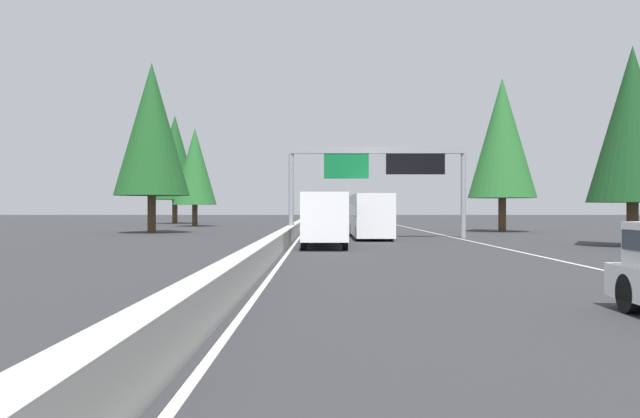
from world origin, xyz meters
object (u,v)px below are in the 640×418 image
Objects in this scene: conifer_left_mid at (195,167)px; conifer_left_far at (175,158)px; conifer_right_near at (633,124)px; box_truck_mid_right at (324,218)px; minivan_near_center at (349,218)px; sign_gantry_overhead at (380,165)px; bus_mid_left at (370,214)px; conifer_right_mid at (502,138)px; conifer_left_near at (152,129)px.

conifer_left_far is (14.63, 5.50, 2.14)m from conifer_left_mid.
box_truck_mid_right is at bearing 91.96° from conifer_right_near.
box_truck_mid_right is 1.70× the size of minivan_near_center.
sign_gantry_overhead is at bearing -178.38° from minivan_near_center.
bus_mid_left is 0.82× the size of conifer_right_mid.
bus_mid_left is 0.99× the size of conifer_left_mid.
sign_gantry_overhead is 1.10× the size of bus_mid_left.
conifer_left_far is (46.54, 23.96, 7.51)m from bus_mid_left.
conifer_left_mid is (42.84, 32.30, 0.28)m from conifer_right_near.
conifer_left_mid reaches higher than conifer_right_near.
sign_gantry_overhead is 0.84× the size of conifer_left_far.
conifer_left_mid is 0.77× the size of conifer_left_far.
minivan_near_center is 29.54m from conifer_left_far.
bus_mid_left is at bearing -179.65° from minivan_near_center.
box_truck_mid_right is at bearing 160.49° from sign_gantry_overhead.
conifer_left_near is at bearing 34.41° from box_truck_mid_right.
conifer_right_near is 38.39m from conifer_left_near.
conifer_left_far is at bearing 47.87° from conifer_right_mid.
sign_gantry_overhead is at bearing -118.58° from conifer_left_near.
minivan_near_center is at bearing 0.35° from bus_mid_left.
conifer_left_far is (15.46, 23.77, 8.27)m from minivan_near_center.
conifer_right_near is 0.80× the size of conifer_right_mid.
conifer_right_mid is 0.95× the size of conifer_left_near.
box_truck_mid_right is (-11.38, 4.03, -3.60)m from sign_gantry_overhead.
conifer_right_mid is 36.64m from conifer_left_mid.
conifer_left_mid is (18.77, 31.43, -1.43)m from conifer_right_mid.
conifer_left_far is (46.68, 24.65, 4.01)m from sign_gantry_overhead.
conifer_left_mid is at bearing -159.40° from conifer_left_far.
conifer_right_near is 53.66m from conifer_left_mid.
box_truck_mid_right is 0.58× the size of conifer_left_near.
conifer_left_near is 0.97× the size of conifer_left_far.
conifer_right_mid is at bearing -120.85° from conifer_left_mid.
conifer_right_near is at bearing -123.34° from conifer_left_near.
minivan_near_center is at bearing 36.27° from conifer_right_mid.
conifer_left_near reaches higher than box_truck_mid_right.
box_truck_mid_right is 0.74× the size of bus_mid_left.
sign_gantry_overhead is at bearing -101.66° from bus_mid_left.
box_truck_mid_right is at bearing -145.59° from conifer_left_near.
conifer_right_near is 24.14m from conifer_right_mid.
conifer_left_near is (-3.00, 31.15, 0.46)m from conifer_right_mid.
bus_mid_left reaches higher than box_truck_mid_right.
conifer_right_near reaches higher than minivan_near_center.
conifer_right_mid is at bearing -132.13° from conifer_left_far.
bus_mid_left is 18.36m from conifer_right_near.
conifer_left_near reaches higher than conifer_right_near.
conifer_right_near is (-42.01, -14.03, 5.86)m from minivan_near_center.
conifer_left_near reaches higher than sign_gantry_overhead.
sign_gantry_overhead is 1.49× the size of box_truck_mid_right.
minivan_near_center is 0.34× the size of conifer_left_near.
box_truck_mid_right reaches higher than minivan_near_center.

